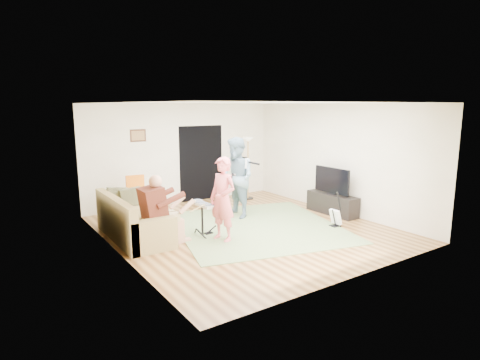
% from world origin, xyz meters
% --- Properties ---
extents(floor, '(6.00, 6.00, 0.00)m').
position_xyz_m(floor, '(0.00, 0.00, 0.00)').
color(floor, brown).
rests_on(floor, ground).
extents(walls, '(5.50, 6.00, 2.70)m').
position_xyz_m(walls, '(0.00, 0.00, 1.35)').
color(walls, '#EDE4CD').
rests_on(walls, floor).
extents(ceiling, '(6.00, 6.00, 0.00)m').
position_xyz_m(ceiling, '(0.00, 0.00, 2.70)').
color(ceiling, white).
rests_on(ceiling, walls).
extents(window_blinds, '(0.00, 2.05, 2.05)m').
position_xyz_m(window_blinds, '(-2.74, 0.20, 1.55)').
color(window_blinds, brown).
rests_on(window_blinds, walls).
extents(doorway, '(2.10, 0.00, 2.10)m').
position_xyz_m(doorway, '(0.55, 2.99, 1.05)').
color(doorway, black).
rests_on(doorway, walls).
extents(picture_frame, '(0.42, 0.03, 0.32)m').
position_xyz_m(picture_frame, '(-1.25, 2.99, 1.90)').
color(picture_frame, '#3F2314').
rests_on(picture_frame, walls).
extents(area_rug, '(4.25, 4.38, 0.02)m').
position_xyz_m(area_rug, '(0.29, -0.01, 0.01)').
color(area_rug, '#67804D').
rests_on(area_rug, floor).
extents(sofa, '(0.90, 2.19, 0.88)m').
position_xyz_m(sofa, '(-2.30, 0.78, 0.29)').
color(sofa, '#96804B').
rests_on(sofa, floor).
extents(drummer, '(0.89, 0.50, 1.37)m').
position_xyz_m(drummer, '(-1.87, 0.13, 0.53)').
color(drummer, '#572418').
rests_on(drummer, sofa).
extents(drum_kit, '(0.39, 0.70, 0.72)m').
position_xyz_m(drum_kit, '(-1.00, 0.13, 0.31)').
color(drum_kit, black).
rests_on(drum_kit, floor).
extents(singer, '(0.55, 0.69, 1.67)m').
position_xyz_m(singer, '(-0.79, -0.35, 0.84)').
color(singer, '#E26268').
rests_on(singer, floor).
extents(microphone, '(0.06, 0.06, 0.24)m').
position_xyz_m(microphone, '(-0.59, -0.35, 1.25)').
color(microphone, black).
rests_on(microphone, singer).
extents(guitarist, '(0.73, 0.94, 1.92)m').
position_xyz_m(guitarist, '(0.36, 0.90, 0.96)').
color(guitarist, '#6D8C9F').
rests_on(guitarist, floor).
extents(guitar_held, '(0.12, 0.60, 0.26)m').
position_xyz_m(guitar_held, '(0.56, 0.90, 1.31)').
color(guitar_held, silver).
rests_on(guitar_held, guitarist).
extents(guitar_spare, '(0.28, 0.25, 0.79)m').
position_xyz_m(guitar_spare, '(1.75, -0.97, 0.23)').
color(guitar_spare, black).
rests_on(guitar_spare, floor).
extents(torchiere_lamp, '(0.32, 0.32, 1.76)m').
position_xyz_m(torchiere_lamp, '(1.69, 2.33, 1.21)').
color(torchiere_lamp, black).
rests_on(torchiere_lamp, floor).
extents(dining_chair, '(0.49, 0.51, 1.04)m').
position_xyz_m(dining_chair, '(-1.69, 2.01, 0.37)').
color(dining_chair, beige).
rests_on(dining_chair, floor).
extents(tv_cabinet, '(0.40, 1.40, 0.50)m').
position_xyz_m(tv_cabinet, '(2.50, -0.16, 0.25)').
color(tv_cabinet, black).
rests_on(tv_cabinet, floor).
extents(television, '(0.06, 1.06, 0.63)m').
position_xyz_m(television, '(2.45, -0.16, 0.85)').
color(television, black).
rests_on(television, tv_cabinet).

